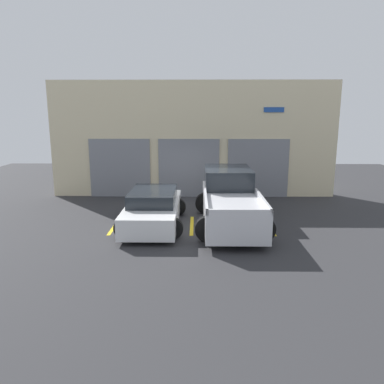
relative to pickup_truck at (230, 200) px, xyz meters
The scene contains 7 objects.
ground_plane 2.03m from the pickup_truck, 137.12° to the left, with size 28.00×28.00×0.00m, color #2D2D30.
shophouse_building 5.05m from the pickup_truck, 106.65° to the left, with size 13.13×0.68×5.29m.
pickup_truck is the anchor object (origin of this frame).
sedan_white 2.73m from the pickup_truck, behind, with size 2.19×4.28×1.25m.
parking_stripe_far_left 4.15m from the pickup_truck, behind, with size 0.12×2.20×0.01m, color gold.
parking_stripe_left 1.63m from the pickup_truck, 166.24° to the right, with size 0.12×2.20×0.01m, color gold.
parking_stripe_centre 1.63m from the pickup_truck, 13.76° to the right, with size 0.12×2.20×0.01m, color gold.
Camera 1 is at (0.17, -14.16, 3.96)m, focal length 35.00 mm.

